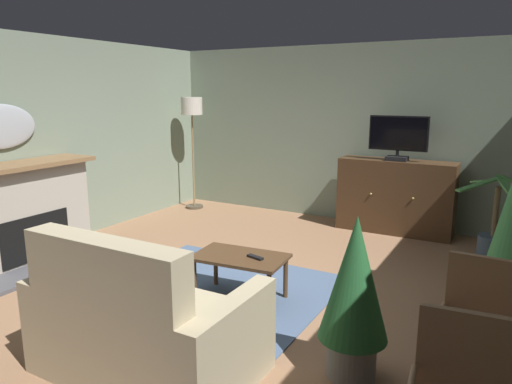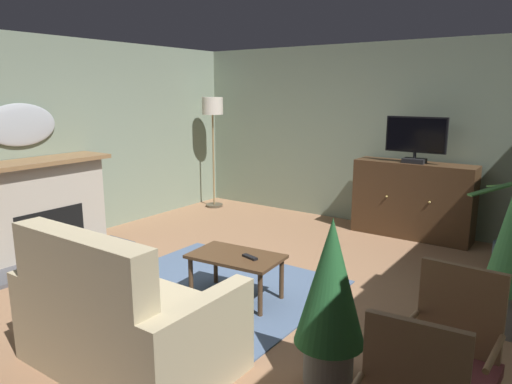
{
  "view_description": "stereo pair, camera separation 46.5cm",
  "coord_description": "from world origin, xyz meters",
  "views": [
    {
      "loc": [
        2.29,
        -3.6,
        1.94
      ],
      "look_at": [
        0.05,
        0.39,
        0.96
      ],
      "focal_mm": 33.01,
      "sensor_mm": 36.0,
      "label": 1
    },
    {
      "loc": [
        2.68,
        -3.35,
        1.94
      ],
      "look_at": [
        0.05,
        0.39,
        0.96
      ],
      "focal_mm": 33.01,
      "sensor_mm": 36.0,
      "label": 2
    }
  ],
  "objects": [
    {
      "name": "ground_plane",
      "position": [
        0.0,
        0.0,
        -0.02
      ],
      "size": [
        6.31,
        7.02,
        0.04
      ],
      "primitive_type": "cube",
      "color": "#936B4C"
    },
    {
      "name": "wall_back",
      "position": [
        0.0,
        3.26,
        1.31
      ],
      "size": [
        6.31,
        0.1,
        2.62
      ],
      "primitive_type": "cube",
      "color": "gray",
      "rests_on": "ground_plane"
    },
    {
      "name": "wall_left",
      "position": [
        -2.9,
        0.0,
        1.31
      ],
      "size": [
        0.1,
        7.02,
        2.62
      ],
      "primitive_type": "cube",
      "color": "gray",
      "rests_on": "ground_plane"
    },
    {
      "name": "rug_central",
      "position": [
        -0.21,
        -0.08,
        0.01
      ],
      "size": [
        2.19,
        2.13,
        0.01
      ],
      "primitive_type": "cube",
      "color": "slate",
      "rests_on": "ground_plane"
    },
    {
      "name": "fireplace",
      "position": [
        -2.58,
        -0.38,
        0.55
      ],
      "size": [
        0.91,
        1.74,
        1.16
      ],
      "color": "#4C4C51",
      "rests_on": "ground_plane"
    },
    {
      "name": "wall_mirror_oval",
      "position": [
        -2.82,
        -0.38,
        1.55
      ],
      "size": [
        0.06,
        0.88,
        0.51
      ],
      "primitive_type": "ellipsoid",
      "color": "#B2B7BF"
    },
    {
      "name": "tv_cabinet",
      "position": [
        0.85,
        2.91,
        0.49
      ],
      "size": [
        1.56,
        0.46,
        1.02
      ],
      "color": "black",
      "rests_on": "ground_plane"
    },
    {
      "name": "television",
      "position": [
        0.85,
        2.86,
        1.34
      ],
      "size": [
        0.78,
        0.2,
        0.6
      ],
      "color": "black",
      "rests_on": "tv_cabinet"
    },
    {
      "name": "coffee_table",
      "position": [
        0.12,
        -0.04,
        0.38
      ],
      "size": [
        0.9,
        0.59,
        0.44
      ],
      "color": "#4C331E",
      "rests_on": "ground_plane"
    },
    {
      "name": "tv_remote",
      "position": [
        0.28,
        -0.03,
        0.45
      ],
      "size": [
        0.18,
        0.09,
        0.02
      ],
      "primitive_type": "cube",
      "rotation": [
        0.0,
        0.0,
        2.9
      ],
      "color": "black",
      "rests_on": "coffee_table"
    },
    {
      "name": "sofa_floral",
      "position": [
        0.16,
        -1.39,
        0.35
      ],
      "size": [
        1.51,
        0.93,
        1.07
      ],
      "color": "tan",
      "rests_on": "ground_plane"
    },
    {
      "name": "side_chair_nearest_door",
      "position": [
        2.21,
        -0.86,
        0.53
      ],
      "size": [
        0.52,
        0.52,
        1.01
      ],
      "color": "brown",
      "rests_on": "ground_plane"
    },
    {
      "name": "potted_plant_tall_palm_by_window",
      "position": [
        2.13,
        2.14,
        0.26
      ],
      "size": [
        0.83,
        0.88,
        1.04
      ],
      "color": "#3D4C5B",
      "rests_on": "ground_plane"
    },
    {
      "name": "potted_plant_on_hearth_side",
      "position": [
        1.42,
        -0.71,
        0.64
      ],
      "size": [
        0.47,
        0.47,
        1.16
      ],
      "color": "slate",
      "rests_on": "ground_plane"
    },
    {
      "name": "cat",
      "position": [
        -1.33,
        -0.61,
        0.1
      ],
      "size": [
        0.75,
        0.25,
        0.2
      ],
      "color": "#2D2D33",
      "rests_on": "ground_plane"
    },
    {
      "name": "floor_lamp",
      "position": [
        -2.44,
        2.66,
        1.53
      ],
      "size": [
        0.35,
        0.35,
        1.85
      ],
      "color": "#4C4233",
      "rests_on": "ground_plane"
    }
  ]
}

